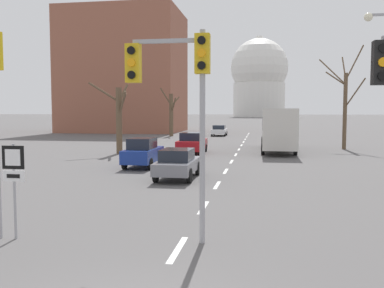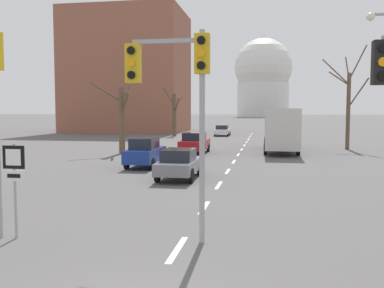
# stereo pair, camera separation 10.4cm
# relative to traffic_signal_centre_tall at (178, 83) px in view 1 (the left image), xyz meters

# --- Properties ---
(lane_stripe_0) EXTENTS (0.16, 2.00, 0.01)m
(lane_stripe_0) POSITION_rel_traffic_signal_centre_tall_xyz_m (0.10, -0.61, -4.00)
(lane_stripe_0) COLOR silver
(lane_stripe_0) RESTS_ON ground_plane
(lane_stripe_1) EXTENTS (0.16, 2.00, 0.01)m
(lane_stripe_1) POSITION_rel_traffic_signal_centre_tall_xyz_m (0.10, 3.89, -4.00)
(lane_stripe_1) COLOR silver
(lane_stripe_1) RESTS_ON ground_plane
(lane_stripe_2) EXTENTS (0.16, 2.00, 0.01)m
(lane_stripe_2) POSITION_rel_traffic_signal_centre_tall_xyz_m (0.10, 8.39, -4.00)
(lane_stripe_2) COLOR silver
(lane_stripe_2) RESTS_ON ground_plane
(lane_stripe_3) EXTENTS (0.16, 2.00, 0.01)m
(lane_stripe_3) POSITION_rel_traffic_signal_centre_tall_xyz_m (0.10, 12.89, -4.00)
(lane_stripe_3) COLOR silver
(lane_stripe_3) RESTS_ON ground_plane
(lane_stripe_4) EXTENTS (0.16, 2.00, 0.01)m
(lane_stripe_4) POSITION_rel_traffic_signal_centre_tall_xyz_m (0.10, 17.39, -4.00)
(lane_stripe_4) COLOR silver
(lane_stripe_4) RESTS_ON ground_plane
(lane_stripe_5) EXTENTS (0.16, 2.00, 0.01)m
(lane_stripe_5) POSITION_rel_traffic_signal_centre_tall_xyz_m (0.10, 21.89, -4.00)
(lane_stripe_5) COLOR silver
(lane_stripe_5) RESTS_ON ground_plane
(lane_stripe_6) EXTENTS (0.16, 2.00, 0.01)m
(lane_stripe_6) POSITION_rel_traffic_signal_centre_tall_xyz_m (0.10, 26.39, -4.00)
(lane_stripe_6) COLOR silver
(lane_stripe_6) RESTS_ON ground_plane
(lane_stripe_7) EXTENTS (0.16, 2.00, 0.01)m
(lane_stripe_7) POSITION_rel_traffic_signal_centre_tall_xyz_m (0.10, 30.89, -4.00)
(lane_stripe_7) COLOR silver
(lane_stripe_7) RESTS_ON ground_plane
(lane_stripe_8) EXTENTS (0.16, 2.00, 0.01)m
(lane_stripe_8) POSITION_rel_traffic_signal_centre_tall_xyz_m (0.10, 35.39, -4.00)
(lane_stripe_8) COLOR silver
(lane_stripe_8) RESTS_ON ground_plane
(lane_stripe_9) EXTENTS (0.16, 2.00, 0.01)m
(lane_stripe_9) POSITION_rel_traffic_signal_centre_tall_xyz_m (0.10, 39.89, -4.00)
(lane_stripe_9) COLOR silver
(lane_stripe_9) RESTS_ON ground_plane
(lane_stripe_10) EXTENTS (0.16, 2.00, 0.01)m
(lane_stripe_10) POSITION_rel_traffic_signal_centre_tall_xyz_m (0.10, 44.39, -4.00)
(lane_stripe_10) COLOR silver
(lane_stripe_10) RESTS_ON ground_plane
(lane_stripe_11) EXTENTS (0.16, 2.00, 0.01)m
(lane_stripe_11) POSITION_rel_traffic_signal_centre_tall_xyz_m (0.10, 48.89, -4.00)
(lane_stripe_11) COLOR silver
(lane_stripe_11) RESTS_ON ground_plane
(lane_stripe_12) EXTENTS (0.16, 2.00, 0.01)m
(lane_stripe_12) POSITION_rel_traffic_signal_centre_tall_xyz_m (0.10, 53.39, -4.00)
(lane_stripe_12) COLOR silver
(lane_stripe_12) RESTS_ON ground_plane
(traffic_signal_centre_tall) EXTENTS (2.11, 0.34, 5.27)m
(traffic_signal_centre_tall) POSITION_rel_traffic_signal_centre_tall_xyz_m (0.00, 0.00, 0.00)
(traffic_signal_centre_tall) COLOR #9E9EA3
(traffic_signal_centre_tall) RESTS_ON ground_plane
(route_sign_post) EXTENTS (0.60, 0.08, 2.47)m
(route_sign_post) POSITION_rel_traffic_signal_centre_tall_xyz_m (-4.22, -0.45, -2.32)
(route_sign_post) COLOR #9E9EA3
(route_sign_post) RESTS_ON ground_plane
(sedan_near_left) EXTENTS (1.68, 3.92, 1.73)m
(sedan_near_left) POSITION_rel_traffic_signal_centre_tall_xyz_m (-4.88, 13.86, -3.14)
(sedan_near_left) COLOR navy
(sedan_near_left) RESTS_ON ground_plane
(sedan_near_right) EXTENTS (1.77, 4.10, 1.47)m
(sedan_near_right) POSITION_rel_traffic_signal_centre_tall_xyz_m (-2.00, 9.89, -3.23)
(sedan_near_right) COLOR slate
(sedan_near_right) RESTS_ON ground_plane
(sedan_mid_centre) EXTENTS (1.91, 4.55, 1.64)m
(sedan_mid_centre) POSITION_rel_traffic_signal_centre_tall_xyz_m (-3.34, 22.41, -3.17)
(sedan_mid_centre) COLOR maroon
(sedan_mid_centre) RESTS_ON ground_plane
(sedan_far_left) EXTENTS (1.88, 4.43, 1.43)m
(sedan_far_left) POSITION_rel_traffic_signal_centre_tall_xyz_m (-3.60, 46.34, -3.27)
(sedan_far_left) COLOR silver
(sedan_far_left) RESTS_ON ground_plane
(city_bus) EXTENTS (2.66, 10.80, 3.48)m
(city_bus) POSITION_rel_traffic_signal_centre_tall_xyz_m (3.32, 25.43, -1.95)
(city_bus) COLOR beige
(city_bus) RESTS_ON ground_plane
(bare_tree_left_near) EXTENTS (3.15, 2.28, 5.53)m
(bare_tree_left_near) POSITION_rel_traffic_signal_centre_tall_xyz_m (-8.90, 21.26, -1.15)
(bare_tree_left_near) COLOR brown
(bare_tree_left_near) RESTS_ON ground_plane
(bare_tree_right_near) EXTENTS (3.47, 3.94, 8.91)m
(bare_tree_right_near) POSITION_rel_traffic_signal_centre_tall_xyz_m (9.04, 28.12, -0.03)
(bare_tree_right_near) COLOR brown
(bare_tree_right_near) RESTS_ON ground_plane
(bare_tree_left_far) EXTENTS (2.52, 2.81, 6.35)m
(bare_tree_left_far) POSITION_rel_traffic_signal_centre_tall_xyz_m (-9.75, 44.51, -0.98)
(bare_tree_left_far) COLOR brown
(bare_tree_left_far) RESTS_ON ground_plane
(capitol_dome) EXTENTS (30.17, 30.17, 42.62)m
(capitol_dome) POSITION_rel_traffic_signal_centre_tall_xyz_m (0.10, 221.00, 16.76)
(capitol_dome) COLOR silver
(capitol_dome) RESTS_ON ground_plane
(apartment_block_left) EXTENTS (18.00, 14.00, 18.90)m
(apartment_block_left) POSITION_rel_traffic_signal_centre_tall_xyz_m (-19.78, 55.83, 5.45)
(apartment_block_left) COLOR #935642
(apartment_block_left) RESTS_ON ground_plane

